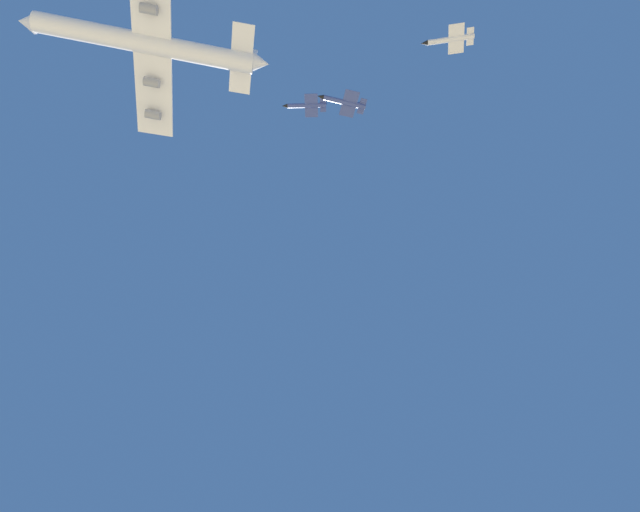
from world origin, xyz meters
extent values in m
cylinder|color=white|center=(45.53, 124.82, 167.16)|extent=(44.00, 59.53, 6.40)
cone|color=white|center=(66.89, 154.42, 167.16)|extent=(7.85, 7.57, 6.08)
cone|color=white|center=(24.15, 95.24, 167.76)|extent=(7.61, 7.46, 5.76)
cube|color=white|center=(44.37, 123.19, 166.20)|extent=(55.68, 44.85, 1.94)
cylinder|color=gray|center=(62.24, 110.29, 164.42)|extent=(5.31, 5.82, 3.00)
cylinder|color=gray|center=(53.32, 116.73, 164.21)|extent=(5.31, 5.82, 3.00)
cylinder|color=gray|center=(35.49, 129.60, 163.79)|extent=(5.31, 5.82, 3.00)
cube|color=white|center=(27.84, 100.59, 175.36)|extent=(5.41, 7.01, 10.41)
cube|color=white|center=(27.95, 100.51, 167.96)|extent=(21.94, 18.56, 1.02)
cylinder|color=silver|center=(-23.66, 63.58, 150.63)|extent=(11.33, 8.95, 1.50)
cone|color=black|center=(-17.64, 68.05, 150.63)|extent=(2.50, 2.40, 1.50)
cube|color=silver|center=(-24.86, 62.68, 150.43)|extent=(8.30, 9.05, 0.24)
cube|color=silver|center=(-28.07, 60.30, 152.58)|extent=(2.05, 1.59, 2.60)
cube|color=silver|center=(-28.07, 60.30, 150.83)|extent=(4.47, 5.05, 0.20)
cylinder|color=#38478C|center=(9.66, 72.14, 148.36)|extent=(8.19, 11.80, 1.50)
cone|color=black|center=(13.65, 78.49, 148.36)|extent=(2.33, 2.49, 1.50)
cube|color=#38478C|center=(8.86, 70.87, 148.16)|extent=(9.11, 7.98, 0.24)
cube|color=#38478C|center=(6.73, 67.49, 150.31)|extent=(1.45, 2.14, 2.60)
cube|color=#38478C|center=(6.73, 67.49, 148.56)|extent=(5.13, 4.25, 0.20)
cylinder|color=#38478C|center=(22.85, 75.61, 165.18)|extent=(10.49, 10.00, 1.50)
cone|color=black|center=(28.31, 80.75, 165.18)|extent=(2.48, 2.46, 1.50)
cube|color=#38478C|center=(21.76, 74.58, 164.98)|extent=(8.69, 8.84, 0.24)
cube|color=#38478C|center=(18.84, 71.84, 167.13)|extent=(1.88, 1.79, 2.60)
cube|color=#38478C|center=(18.84, 71.84, 165.38)|extent=(4.75, 4.87, 0.20)
camera|label=1|loc=(-19.39, 112.27, 3.67)|focal=27.12mm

